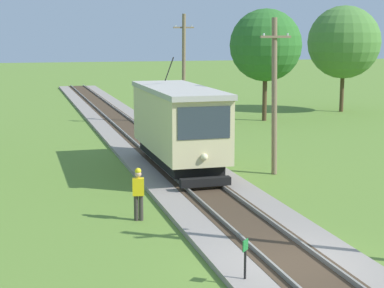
% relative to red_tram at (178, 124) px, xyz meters
% --- Properties ---
extents(ground_plane, '(260.00, 260.00, 0.00)m').
position_rel_red_tram_xyz_m(ground_plane, '(-0.00, -12.32, -2.19)').
color(ground_plane, olive).
extents(track_ballast, '(4.20, 120.00, 0.18)m').
position_rel_red_tram_xyz_m(track_ballast, '(-0.00, -12.32, -2.10)').
color(track_ballast, gray).
rests_on(track_ballast, ground).
extents(sleeper_bed, '(2.04, 120.00, 0.01)m').
position_rel_red_tram_xyz_m(sleeper_bed, '(-0.00, -12.32, -2.01)').
color(sleeper_bed, '#423323').
rests_on(sleeper_bed, track_ballast).
extents(rail_left, '(0.07, 120.00, 0.14)m').
position_rel_red_tram_xyz_m(rail_left, '(-0.72, -12.32, -1.94)').
color(rail_left, gray).
rests_on(rail_left, track_ballast).
extents(rail_right, '(0.07, 120.00, 0.14)m').
position_rel_red_tram_xyz_m(rail_right, '(0.72, -12.32, -1.94)').
color(rail_right, gray).
rests_on(rail_right, track_ballast).
extents(red_tram, '(2.60, 8.54, 4.79)m').
position_rel_red_tram_xyz_m(red_tram, '(0.00, 0.00, 0.00)').
color(red_tram, beige).
rests_on(red_tram, rail_right).
extents(utility_pole_near_tram, '(1.40, 0.60, 6.83)m').
position_rel_red_tram_xyz_m(utility_pole_near_tram, '(3.98, -1.40, 1.32)').
color(utility_pole_near_tram, '#7A664C').
rests_on(utility_pole_near_tram, ground).
extents(utility_pole_mid, '(1.40, 0.43, 7.46)m').
position_rel_red_tram_xyz_m(utility_pole_mid, '(3.98, 13.97, 1.63)').
color(utility_pole_mid, '#7A664C').
rests_on(utility_pole_mid, ground).
extents(trackside_signal_marker, '(0.21, 0.21, 1.18)m').
position_rel_red_tram_xyz_m(trackside_signal_marker, '(-1.66, -12.99, -1.53)').
color(trackside_signal_marker, black).
rests_on(trackside_signal_marker, ground).
extents(track_worker, '(0.42, 0.31, 1.78)m').
position_rel_red_tram_xyz_m(track_worker, '(-3.13, -6.86, -1.21)').
color(track_worker, '#38332D').
rests_on(track_worker, ground).
extents(tree_left_far, '(5.72, 5.72, 8.38)m').
position_rel_red_tram_xyz_m(tree_left_far, '(18.23, 18.23, 3.32)').
color(tree_left_far, '#4C3823').
rests_on(tree_left_far, ground).
extents(tree_right_far, '(5.11, 5.11, 7.93)m').
position_rel_red_tram_xyz_m(tree_right_far, '(10.23, 14.92, 3.17)').
color(tree_right_far, '#4C3823').
rests_on(tree_right_far, ground).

